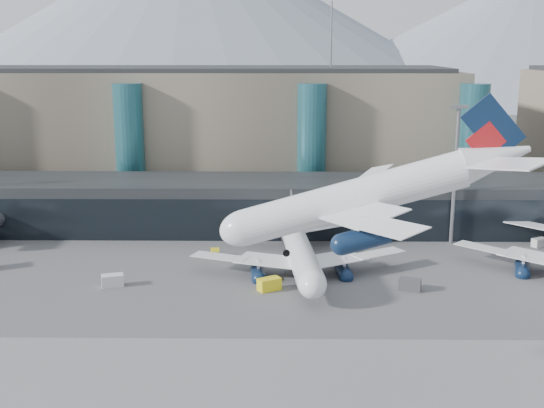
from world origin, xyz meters
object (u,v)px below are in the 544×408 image
at_px(hero_jet, 382,184).
at_px(veh_h, 269,284).
at_px(veh_a, 113,280).
at_px(jet_parked_mid, 299,243).
at_px(veh_b, 215,253).
at_px(lightmast_mid, 455,167).
at_px(veh_g, 338,262).
at_px(veh_d, 539,242).
at_px(veh_c, 410,285).

height_order(hero_jet, veh_h, hero_jet).
distance_m(veh_a, veh_h, 24.04).
bearing_deg(jet_parked_mid, veh_b, 61.43).
bearing_deg(lightmast_mid, veh_g, -148.04).
relative_size(hero_jet, veh_h, 9.46).
relative_size(veh_d, veh_g, 1.21).
bearing_deg(lightmast_mid, veh_h, -142.78).
relative_size(lightmast_mid, veh_h, 7.56).
relative_size(veh_a, veh_g, 1.44).
bearing_deg(veh_d, hero_jet, -150.46).
distance_m(veh_c, veh_g, 15.07).
height_order(veh_b, veh_c, veh_c).
height_order(lightmast_mid, veh_d, lightmast_mid).
bearing_deg(veh_a, veh_b, 28.90).
bearing_deg(veh_a, hero_jet, -60.97).
relative_size(lightmast_mid, jet_parked_mid, 0.69).
bearing_deg(veh_g, lightmast_mid, 70.70).
bearing_deg(veh_b, veh_a, 131.15).
relative_size(veh_b, veh_g, 1.08).
height_order(lightmast_mid, jet_parked_mid, lightmast_mid).
distance_m(jet_parked_mid, veh_h, 11.52).
relative_size(lightmast_mid, hero_jet, 0.80).
distance_m(jet_parked_mid, veh_g, 7.78).
xyz_separation_m(veh_b, veh_d, (58.83, 7.22, 0.08)).
height_order(jet_parked_mid, veh_c, jet_parked_mid).
distance_m(lightmast_mid, veh_h, 44.10).
bearing_deg(hero_jet, lightmast_mid, 72.60).
height_order(veh_d, veh_h, veh_h).
relative_size(jet_parked_mid, veh_c, 11.40).
relative_size(lightmast_mid, veh_b, 10.47).
height_order(veh_d, veh_g, veh_d).
height_order(jet_parked_mid, veh_g, jet_parked_mid).
bearing_deg(veh_d, veh_h, 178.93).
relative_size(lightmast_mid, veh_g, 11.27).
bearing_deg(veh_g, veh_b, -153.71).
bearing_deg(veh_g, veh_d, 56.12).
bearing_deg(veh_a, veh_g, -1.00).
relative_size(jet_parked_mid, veh_a, 11.30).
bearing_deg(veh_c, veh_d, 57.32).
height_order(hero_jet, veh_c, hero_jet).
distance_m(hero_jet, veh_g, 49.51).
height_order(lightmast_mid, veh_h, lightmast_mid).
xyz_separation_m(hero_jet, jet_parked_mid, (-6.72, 42.56, -18.43)).
bearing_deg(veh_g, hero_jet, -51.03).
relative_size(lightmast_mid, veh_a, 7.84).
relative_size(hero_jet, veh_g, 14.11).
height_order(veh_b, veh_g, veh_b).
distance_m(jet_parked_mid, veh_a, 30.13).
distance_m(hero_jet, jet_parked_mid, 46.87).
bearing_deg(hero_jet, veh_a, 139.48).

